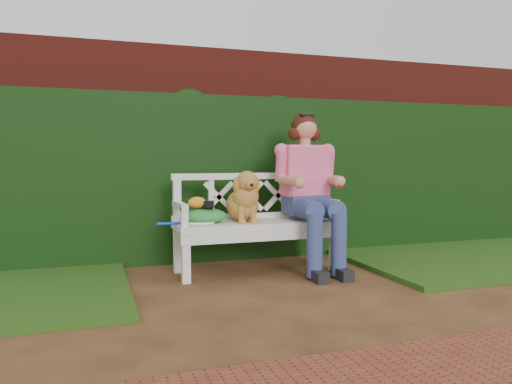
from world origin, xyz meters
name	(u,v)px	position (x,y,z in m)	size (l,w,h in m)	color
ground	(290,303)	(0.00, 0.00, 0.00)	(60.00, 60.00, 0.00)	#3E2112
brick_wall	(223,155)	(0.00, 1.90, 1.10)	(10.00, 0.30, 2.20)	maroon
ivy_hedge	(229,179)	(0.00, 1.68, 0.85)	(10.00, 0.18, 1.70)	#113309
grass_right	(467,256)	(2.40, 0.90, 0.03)	(2.60, 2.00, 0.05)	#1B3A15
garden_bench	(256,246)	(0.08, 1.03, 0.24)	(1.58, 0.60, 0.48)	white
seated_woman	(307,190)	(0.59, 1.01, 0.76)	(0.64, 0.86, 1.52)	#D63B69
dog	(243,196)	(-0.04, 1.04, 0.72)	(0.32, 0.43, 0.48)	olive
tennis_racket	(196,222)	(-0.49, 1.01, 0.49)	(0.54, 0.23, 0.03)	white
green_bag	(205,215)	(-0.40, 1.04, 0.55)	(0.40, 0.31, 0.14)	#318123
camera_item	(208,204)	(-0.38, 1.02, 0.65)	(0.10, 0.08, 0.07)	black
baseball_glove	(197,203)	(-0.47, 1.04, 0.67)	(0.16, 0.12, 0.10)	orange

